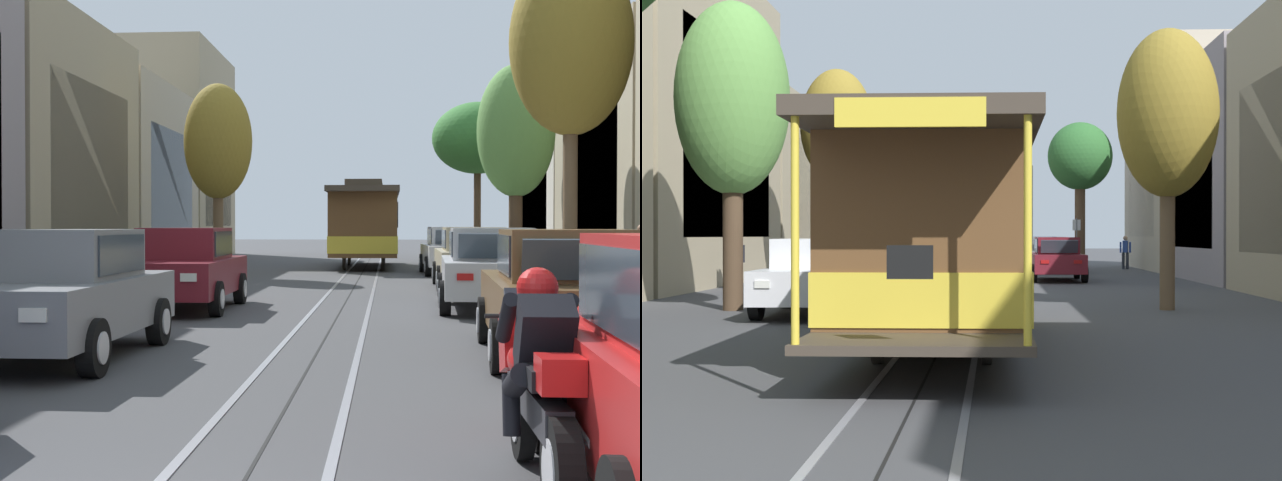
% 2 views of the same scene
% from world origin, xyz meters
% --- Properties ---
extents(ground_plane, '(160.00, 160.00, 0.00)m').
position_xyz_m(ground_plane, '(0.00, 20.08, 0.00)').
color(ground_plane, '#424244').
extents(trolley_track_rails, '(1.14, 58.19, 0.01)m').
position_xyz_m(trolley_track_rails, '(0.00, 23.10, 0.00)').
color(trolley_track_rails, gray).
rests_on(trolley_track_rails, ground).
extents(parked_car_blue_near_left, '(2.08, 4.39, 1.58)m').
position_xyz_m(parked_car_blue_near_left, '(-3.12, 1.44, 0.80)').
color(parked_car_blue_near_left, '#233D93').
rests_on(parked_car_blue_near_left, ground).
extents(parked_car_grey_second_left, '(2.02, 4.37, 1.58)m').
position_xyz_m(parked_car_grey_second_left, '(-3.11, 7.30, 0.80)').
color(parked_car_grey_second_left, slate).
rests_on(parked_car_grey_second_left, ground).
extents(parked_car_maroon_mid_left, '(2.02, 4.37, 1.58)m').
position_xyz_m(parked_car_maroon_mid_left, '(-3.04, 13.75, 0.80)').
color(parked_car_maroon_mid_left, maroon).
rests_on(parked_car_maroon_mid_left, ground).
extents(parked_car_red_near_right, '(2.12, 4.41, 1.58)m').
position_xyz_m(parked_car_red_near_right, '(2.89, 1.66, 0.80)').
color(parked_car_red_near_right, red).
rests_on(parked_car_red_near_right, ground).
extents(parked_car_brown_second_right, '(2.14, 4.42, 1.58)m').
position_xyz_m(parked_car_brown_second_right, '(3.07, 7.70, 0.80)').
color(parked_car_brown_second_right, brown).
rests_on(parked_car_brown_second_right, ground).
extents(parked_car_silver_mid_right, '(2.13, 4.42, 1.58)m').
position_xyz_m(parked_car_silver_mid_right, '(2.86, 14.14, 0.80)').
color(parked_car_silver_mid_right, '#B7B7BC').
rests_on(parked_car_silver_mid_right, ground).
extents(parked_car_beige_fourth_right, '(2.03, 4.37, 1.58)m').
position_xyz_m(parked_car_beige_fourth_right, '(3.09, 20.29, 0.80)').
color(parked_car_beige_fourth_right, '#C1B28E').
rests_on(parked_car_beige_fourth_right, ground).
extents(parked_car_white_fifth_right, '(2.08, 4.40, 1.58)m').
position_xyz_m(parked_car_white_fifth_right, '(3.00, 26.73, 0.80)').
color(parked_car_white_fifth_right, silver).
rests_on(parked_car_white_fifth_right, ground).
extents(street_tree_kerb_left_near, '(3.04, 2.91, 6.98)m').
position_xyz_m(street_tree_kerb_left_near, '(-4.80, 4.78, 5.27)').
color(street_tree_kerb_left_near, brown).
rests_on(street_tree_kerb_left_near, ground).
extents(street_tree_kerb_left_second, '(2.21, 2.36, 6.22)m').
position_xyz_m(street_tree_kerb_left_second, '(-4.61, 25.54, 4.31)').
color(street_tree_kerb_left_second, brown).
rests_on(street_tree_kerb_left_second, ground).
extents(street_tree_kerb_right_near, '(2.95, 2.57, 6.86)m').
position_xyz_m(street_tree_kerb_right_near, '(4.69, 4.97, 4.93)').
color(street_tree_kerb_right_near, brown).
rests_on(street_tree_kerb_right_near, ground).
extents(street_tree_kerb_right_second, '(2.53, 2.24, 7.39)m').
position_xyz_m(street_tree_kerb_right_second, '(4.66, 15.60, 5.39)').
color(street_tree_kerb_right_second, brown).
rests_on(street_tree_kerb_right_second, ground).
extents(street_tree_kerb_right_mid, '(2.49, 2.34, 6.80)m').
position_xyz_m(street_tree_kerb_right_mid, '(4.98, 26.01, 4.60)').
color(street_tree_kerb_right_mid, '#4C3826').
rests_on(street_tree_kerb_right_mid, ground).
extents(cable_car_trolley, '(2.57, 9.14, 3.28)m').
position_xyz_m(cable_car_trolley, '(0.00, 31.45, 1.66)').
color(cable_car_trolley, brown).
rests_on(cable_car_trolley, ground).
extents(motorcycle_with_rider, '(0.56, 1.99, 1.37)m').
position_xyz_m(motorcycle_with_rider, '(1.85, 2.09, 0.65)').
color(motorcycle_with_rider, black).
rests_on(motorcycle_with_rider, ground).
extents(pedestrian_on_left_pavement, '(0.55, 0.41, 1.62)m').
position_xyz_m(pedestrian_on_left_pavement, '(-7.14, 3.38, 0.91)').
color(pedestrian_on_left_pavement, '#282D38').
rests_on(pedestrian_on_left_pavement, ground).
extents(pedestrian_on_right_pavement, '(0.55, 0.42, 1.66)m').
position_xyz_m(pedestrian_on_right_pavement, '(7.09, 19.14, 0.94)').
color(pedestrian_on_right_pavement, black).
rests_on(pedestrian_on_right_pavement, ground).
extents(fire_hydrant, '(0.40, 0.22, 0.84)m').
position_xyz_m(fire_hydrant, '(4.53, 7.67, 0.42)').
color(fire_hydrant, '#B2B2B7').
rests_on(fire_hydrant, ground).
extents(street_sign_post, '(0.36, 0.08, 2.41)m').
position_xyz_m(street_sign_post, '(-4.44, 6.79, 1.51)').
color(street_sign_post, slate).
rests_on(street_sign_post, ground).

